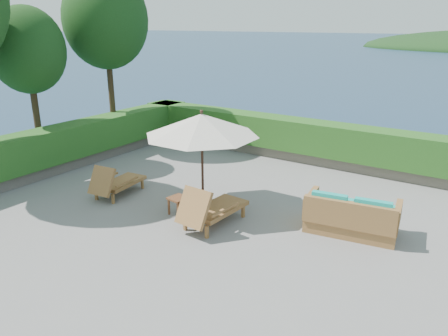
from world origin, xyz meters
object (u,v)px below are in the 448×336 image
Objects in this scene: lounge_left at (116,182)px; lounge_right at (210,208)px; patio_umbrella at (202,126)px; wicker_loveseat at (351,217)px; side_table at (178,200)px.

lounge_right reaches higher than lounge_left.
patio_umbrella is 1.94× the size of lounge_right.
lounge_left is at bearing -175.71° from wicker_loveseat.
patio_umbrella is at bearing -177.99° from wicker_loveseat.
patio_umbrella reaches higher than side_table.
lounge_right is at bearing -7.81° from lounge_left.
lounge_left is at bearing -177.65° from lounge_right.
wicker_loveseat is at bearing 19.50° from side_table.
lounge_right is (0.76, -0.76, -1.63)m from patio_umbrella.
patio_umbrella reaches higher than lounge_right.
lounge_left is at bearing -163.96° from patio_umbrella.
lounge_left is 0.81× the size of wicker_loveseat.
lounge_left reaches higher than side_table.
lounge_right is at bearing -44.73° from patio_umbrella.
wicker_loveseat is (3.70, 1.31, 0.01)m from side_table.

